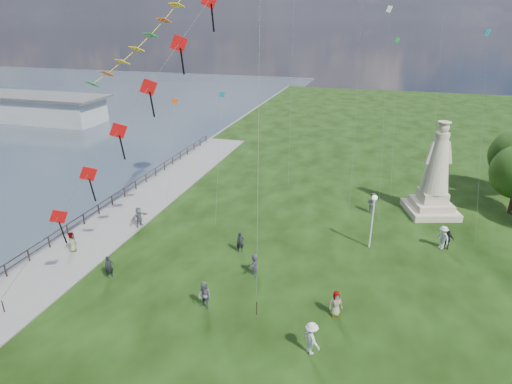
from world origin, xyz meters
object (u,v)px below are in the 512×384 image
(person_8, at_px, (443,237))
(person_11, at_px, (255,264))
(person_1, at_px, (204,296))
(person_5, at_px, (139,218))
(person_2, at_px, (311,338))
(person_7, at_px, (372,203))
(person_4, at_px, (336,304))
(person_10, at_px, (72,243))
(statue, at_px, (435,180))
(person_0, at_px, (109,267))
(lamppost, at_px, (373,210))
(person_9, at_px, (447,239))
(person_6, at_px, (240,242))
(pier_pavilion, at_px, (23,107))

(person_8, relative_size, person_11, 1.18)
(person_1, relative_size, person_5, 1.05)
(person_1, distance_m, person_5, 12.32)
(person_2, xyz_separation_m, person_7, (2.26, 18.33, 0.01))
(person_4, bearing_deg, person_10, 152.34)
(statue, height_order, person_0, statue)
(person_1, distance_m, person_8, 18.16)
(person_0, relative_size, person_1, 0.88)
(lamppost, distance_m, person_4, 9.04)
(person_2, distance_m, person_11, 7.75)
(person_0, relative_size, person_11, 1.01)
(person_9, bearing_deg, person_7, 146.22)
(person_0, height_order, person_11, person_0)
(statue, relative_size, person_6, 5.24)
(person_5, height_order, person_8, person_8)
(person_1, distance_m, person_7, 18.70)
(person_8, relative_size, person_10, 1.20)
(statue, distance_m, person_8, 6.71)
(person_1, relative_size, person_2, 0.95)
(pier_pavilion, xyz_separation_m, person_11, (51.20, -35.02, -1.09))
(person_2, distance_m, person_7, 18.46)
(statue, height_order, person_5, statue)
(person_10, bearing_deg, person_11, -103.15)
(person_8, bearing_deg, person_6, -110.36)
(person_5, bearing_deg, person_1, -113.27)
(person_11, bearing_deg, person_2, 40.40)
(statue, distance_m, lamppost, 9.09)
(lamppost, distance_m, person_9, 6.09)
(person_2, distance_m, person_6, 10.87)
(pier_pavilion, height_order, person_10, pier_pavilion)
(person_11, bearing_deg, lamppost, 131.62)
(person_5, bearing_deg, person_10, 171.28)
(person_1, xyz_separation_m, person_4, (7.42, 1.51, -0.07))
(person_7, bearing_deg, person_9, 153.12)
(person_1, xyz_separation_m, person_9, (14.41, 11.56, -0.12))
(statue, height_order, person_7, statue)
(person_0, bearing_deg, statue, -8.30)
(person_0, xyz_separation_m, person_1, (7.25, -1.28, 0.10))
(person_10, bearing_deg, statue, -77.36)
(pier_pavilion, height_order, statue, statue)
(person_0, distance_m, person_9, 23.97)
(person_7, bearing_deg, person_6, 62.10)
(person_2, bearing_deg, person_8, -76.82)
(person_9, height_order, person_11, person_11)
(pier_pavilion, relative_size, person_7, 16.24)
(person_4, xyz_separation_m, person_8, (6.64, 9.99, 0.09))
(statue, xyz_separation_m, person_7, (-4.92, -1.36, -2.13))
(person_1, relative_size, person_6, 1.12)
(lamppost, height_order, person_2, lamppost)
(pier_pavilion, distance_m, person_9, 69.60)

